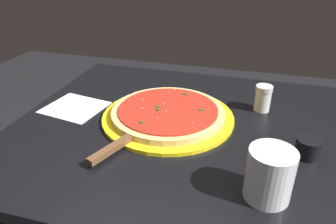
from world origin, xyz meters
TOP-DOWN VIEW (x-y plane):
  - restaurant_table at (0.00, 0.00)m, footprint 0.86×0.75m
  - serving_plate at (-0.04, 0.03)m, footprint 0.35×0.35m
  - pizza at (-0.04, 0.03)m, footprint 0.30×0.30m
  - pizza_server at (-0.10, -0.13)m, footprint 0.12×0.22m
  - cup_tall_drink at (0.21, -0.21)m, footprint 0.08×0.08m
  - cup_small_sauce at (0.30, -0.06)m, footprint 0.05×0.05m
  - napkin_folded_right at (-0.32, 0.02)m, footprint 0.18×0.17m
  - parmesan_shaker at (0.20, 0.14)m, footprint 0.05×0.05m

SIDE VIEW (x-z plane):
  - restaurant_table at x=0.00m, z-range 0.21..0.96m
  - napkin_folded_right at x=-0.32m, z-range 0.75..0.75m
  - serving_plate at x=-0.04m, z-range 0.75..0.76m
  - pizza_server at x=-0.10m, z-range 0.76..0.77m
  - pizza at x=-0.04m, z-range 0.76..0.78m
  - cup_small_sauce at x=0.30m, z-range 0.75..0.79m
  - parmesan_shaker at x=0.20m, z-range 0.75..0.82m
  - cup_tall_drink at x=0.21m, z-range 0.75..0.85m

